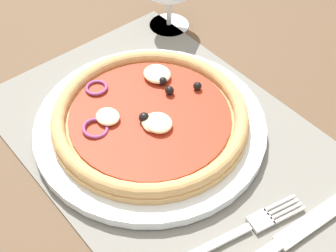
{
  "coord_description": "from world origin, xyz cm",
  "views": [
    {
      "loc": [
        30.66,
        -26.38,
        47.93
      ],
      "look_at": [
        -1.12,
        0.0,
        2.68
      ],
      "focal_mm": 52.53,
      "sensor_mm": 36.0,
      "label": 1
    }
  ],
  "objects_px": {
    "plate": "(150,126)",
    "pizza": "(150,117)",
    "fork": "(242,231)",
    "knife": "(291,236)"
  },
  "relations": [
    {
      "from": "fork",
      "to": "pizza",
      "type": "bearing_deg",
      "value": 96.2
    },
    {
      "from": "plate",
      "to": "pizza",
      "type": "bearing_deg",
      "value": 171.63
    },
    {
      "from": "fork",
      "to": "knife",
      "type": "distance_m",
      "value": 0.05
    },
    {
      "from": "knife",
      "to": "pizza",
      "type": "bearing_deg",
      "value": 100.32
    },
    {
      "from": "plate",
      "to": "pizza",
      "type": "xyz_separation_m",
      "value": [
        -0.0,
        0.0,
        0.02
      ]
    },
    {
      "from": "pizza",
      "to": "fork",
      "type": "xyz_separation_m",
      "value": [
        0.18,
        -0.02,
        -0.02
      ]
    },
    {
      "from": "plate",
      "to": "fork",
      "type": "bearing_deg",
      "value": -5.35
    },
    {
      "from": "fork",
      "to": "knife",
      "type": "xyz_separation_m",
      "value": [
        0.04,
        0.04,
        0.0
      ]
    },
    {
      "from": "plate",
      "to": "pizza",
      "type": "distance_m",
      "value": 0.02
    },
    {
      "from": "plate",
      "to": "pizza",
      "type": "height_order",
      "value": "pizza"
    }
  ]
}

